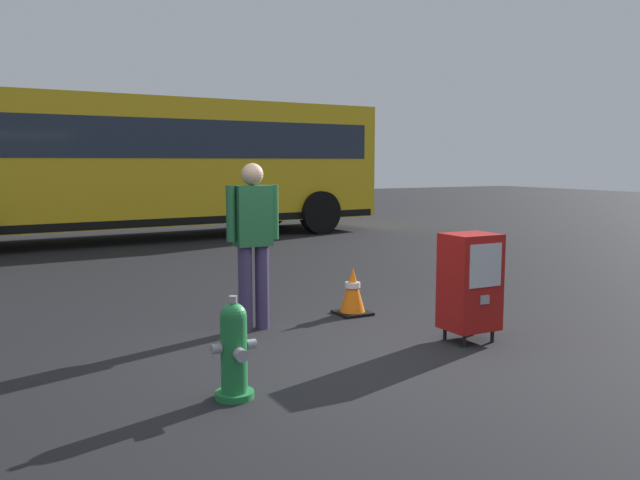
{
  "coord_description": "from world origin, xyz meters",
  "views": [
    {
      "loc": [
        -2.76,
        -4.58,
        1.68
      ],
      "look_at": [
        0.3,
        1.2,
        0.9
      ],
      "focal_mm": 36.79,
      "sensor_mm": 36.0,
      "label": 1
    }
  ],
  "objects_px": {
    "fire_hydrant": "(234,350)",
    "bus_near": "(147,160)",
    "newspaper_box_primary": "(470,282)",
    "traffic_cone": "(353,291)",
    "pedestrian": "(253,236)"
  },
  "relations": [
    {
      "from": "newspaper_box_primary",
      "to": "bus_near",
      "type": "relative_size",
      "value": 0.1
    },
    {
      "from": "newspaper_box_primary",
      "to": "traffic_cone",
      "type": "xyz_separation_m",
      "value": [
        -0.41,
        1.46,
        -0.31
      ]
    },
    {
      "from": "pedestrian",
      "to": "bus_near",
      "type": "xyz_separation_m",
      "value": [
        0.97,
        8.49,
        0.76
      ]
    },
    {
      "from": "fire_hydrant",
      "to": "bus_near",
      "type": "xyz_separation_m",
      "value": [
        1.83,
        10.24,
        1.36
      ]
    },
    {
      "from": "pedestrian",
      "to": "traffic_cone",
      "type": "height_order",
      "value": "pedestrian"
    },
    {
      "from": "bus_near",
      "to": "newspaper_box_primary",
      "type": "bearing_deg",
      "value": -90.2
    },
    {
      "from": "fire_hydrant",
      "to": "newspaper_box_primary",
      "type": "xyz_separation_m",
      "value": [
        2.49,
        0.39,
        0.22
      ]
    },
    {
      "from": "newspaper_box_primary",
      "to": "pedestrian",
      "type": "xyz_separation_m",
      "value": [
        -1.63,
        1.35,
        0.38
      ]
    },
    {
      "from": "newspaper_box_primary",
      "to": "bus_near",
      "type": "height_order",
      "value": "bus_near"
    },
    {
      "from": "fire_hydrant",
      "to": "pedestrian",
      "type": "distance_m",
      "value": 2.03
    },
    {
      "from": "newspaper_box_primary",
      "to": "traffic_cone",
      "type": "relative_size",
      "value": 1.92
    },
    {
      "from": "fire_hydrant",
      "to": "pedestrian",
      "type": "relative_size",
      "value": 0.45
    },
    {
      "from": "fire_hydrant",
      "to": "bus_near",
      "type": "height_order",
      "value": "bus_near"
    },
    {
      "from": "pedestrian",
      "to": "traffic_cone",
      "type": "xyz_separation_m",
      "value": [
        1.22,
        0.1,
        -0.69
      ]
    },
    {
      "from": "fire_hydrant",
      "to": "newspaper_box_primary",
      "type": "height_order",
      "value": "newspaper_box_primary"
    }
  ]
}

